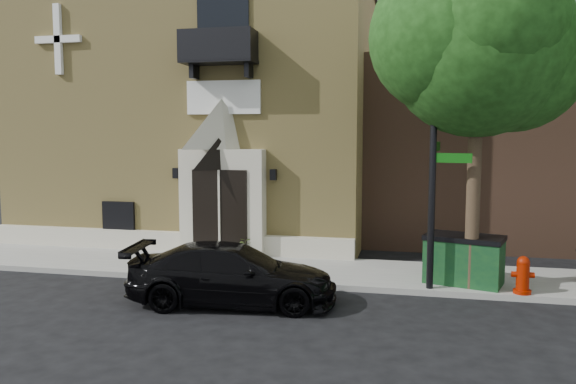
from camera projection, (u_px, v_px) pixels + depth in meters
name	position (u px, v px, depth m)	size (l,w,h in m)	color
ground	(225.00, 284.00, 14.27)	(120.00, 120.00, 0.00)	black
sidewalk	(277.00, 269.00, 15.50)	(42.00, 3.00, 0.15)	gray
church	(218.00, 113.00, 22.16)	(12.20, 11.01, 9.30)	tan
street_tree_left	(480.00, 43.00, 12.70)	(4.97, 4.38, 7.77)	#38281C
black_sedan	(232.00, 274.00, 12.55)	(1.90, 4.66, 1.35)	black
street_sign	(434.00, 161.00, 13.05)	(0.94, 1.06, 6.01)	black
fire_hydrant	(523.00, 275.00, 12.86)	(0.50, 0.40, 0.87)	#8E1400
dumpster	(464.00, 259.00, 13.73)	(2.05, 1.52, 1.19)	#0E361C
planter	(242.00, 248.00, 16.32)	(0.61, 0.52, 0.67)	#4C6129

